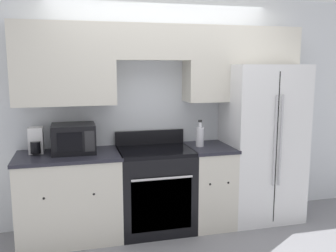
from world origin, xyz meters
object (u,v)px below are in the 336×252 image
at_px(oven_range, 155,189).
at_px(microwave, 74,138).
at_px(refrigerator, 261,143).
at_px(bottle, 200,136).

xyz_separation_m(oven_range, microwave, (-0.85, 0.06, 0.60)).
xyz_separation_m(refrigerator, bottle, (-0.77, -0.01, 0.12)).
relative_size(oven_range, bottle, 3.58).
height_order(oven_range, refrigerator, refrigerator).
bearing_deg(oven_range, refrigerator, 1.36).
distance_m(oven_range, microwave, 1.05).
relative_size(refrigerator, bottle, 6.08).
bearing_deg(microwave, oven_range, -4.28).
distance_m(refrigerator, bottle, 0.78).
height_order(refrigerator, bottle, refrigerator).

